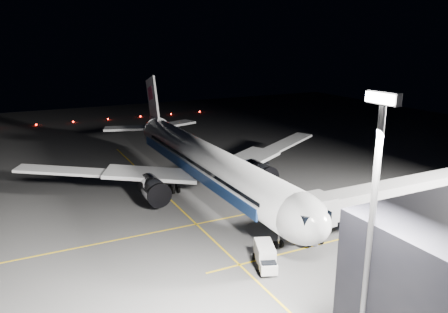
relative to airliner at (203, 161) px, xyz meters
name	(u,v)px	position (x,y,z in m)	size (l,w,h in m)	color
ground	(206,194)	(1.08, 0.00, -5.16)	(200.00, 200.00, 0.00)	#4C4C4F
guide_line_main	(236,216)	(11.08, 0.00, -5.16)	(0.25, 80.00, 0.01)	gold
guide_line_cross	(171,200)	(1.08, -6.00, -5.16)	(70.00, 0.25, 0.01)	gold
guide_line_side	(352,236)	(23.08, 10.00, -5.16)	(0.25, 40.00, 0.01)	gold
airliner	(203,161)	(0.00, 0.00, 0.00)	(61.48, 54.22, 16.64)	silver
jet_bridge	(403,191)	(23.08, 18.06, -0.58)	(3.60, 34.40, 6.30)	#B2B2B7
floodlight_mast_south	(372,219)	(41.08, -6.01, 7.21)	(2.40, 0.67, 20.70)	#59595E
taxiway_lights	(108,119)	(-70.92, 0.00, -4.94)	(0.44, 60.44, 0.44)	#FF140A
service_truck	(265,256)	(24.67, -3.71, -3.87)	(5.08, 3.48, 2.42)	white
baggage_tug	(264,165)	(-6.53, 15.27, -4.35)	(2.95, 2.68, 1.76)	black
safety_cone_a	(226,186)	(-0.07, 4.00, -4.82)	(0.46, 0.46, 0.69)	#F94E0A
safety_cone_b	(299,191)	(7.08, 13.50, -4.88)	(0.37, 0.37, 0.56)	#F94E0A
safety_cone_c	(254,168)	(-6.81, 13.28, -4.83)	(0.45, 0.45, 0.67)	#F94E0A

